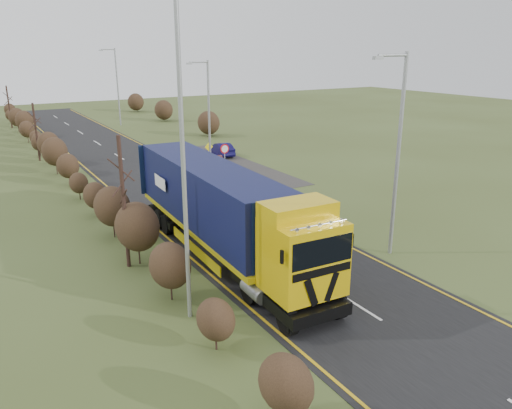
{
  "coord_description": "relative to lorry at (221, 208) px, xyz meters",
  "views": [
    {
      "loc": [
        -12.25,
        -17.0,
        9.59
      ],
      "look_at": [
        0.38,
        4.13,
        1.82
      ],
      "focal_mm": 35.0,
      "sensor_mm": 36.0,
      "label": 1
    }
  ],
  "objects": [
    {
      "name": "ground",
      "position": [
        2.36,
        -2.72,
        -2.49
      ],
      "size": [
        160.0,
        160.0,
        0.0
      ],
      "primitive_type": "plane",
      "color": "#3B451D",
      "rests_on": "ground"
    },
    {
      "name": "road",
      "position": [
        2.36,
        7.28,
        -2.48
      ],
      "size": [
        8.0,
        120.0,
        0.02
      ],
      "primitive_type": "cube",
      "color": "black",
      "rests_on": "ground"
    },
    {
      "name": "layby",
      "position": [
        8.86,
        17.28,
        -2.48
      ],
      "size": [
        6.0,
        18.0,
        0.02
      ],
      "primitive_type": "cube",
      "color": "#312E2B",
      "rests_on": "ground"
    },
    {
      "name": "lane_markings",
      "position": [
        2.36,
        6.98,
        -2.46
      ],
      "size": [
        7.52,
        116.0,
        0.01
      ],
      "color": "gold",
      "rests_on": "road"
    },
    {
      "name": "hedgerow",
      "position": [
        -3.64,
        5.18,
        -0.87
      ],
      "size": [
        2.24,
        102.04,
        6.05
      ],
      "color": "black",
      "rests_on": "ground"
    },
    {
      "name": "lorry",
      "position": [
        0.0,
        0.0,
        0.0
      ],
      "size": [
        3.14,
        15.84,
        4.39
      ],
      "rotation": [
        0.0,
        0.0,
        -0.04
      ],
      "color": "black",
      "rests_on": "ground"
    },
    {
      "name": "car_red_hatchback",
      "position": [
        7.71,
        16.08,
        -1.84
      ],
      "size": [
        2.89,
        4.15,
        1.31
      ],
      "primitive_type": "imported",
      "rotation": [
        0.0,
        0.0,
        2.76
      ],
      "color": "maroon",
      "rests_on": "ground"
    },
    {
      "name": "car_blue_sedan",
      "position": [
        10.69,
        20.89,
        -1.89
      ],
      "size": [
        1.65,
        3.77,
        1.21
      ],
      "primitive_type": "imported",
      "rotation": [
        0.0,
        0.0,
        3.04
      ],
      "color": "#0E0B3D",
      "rests_on": "ground"
    },
    {
      "name": "streetlight_near",
      "position": [
        7.15,
        -3.73,
        2.72
      ],
      "size": [
        2.0,
        0.19,
        9.43
      ],
      "color": "gray",
      "rests_on": "ground"
    },
    {
      "name": "streetlight_mid",
      "position": [
        7.34,
        16.62,
        2.26
      ],
      "size": [
        1.84,
        0.18,
        8.65
      ],
      "color": "gray",
      "rests_on": "ground"
    },
    {
      "name": "streetlight_far",
      "position": [
        8.03,
        44.56,
        2.76
      ],
      "size": [
        2.02,
        0.19,
        9.5
      ],
      "color": "gray",
      "rests_on": "ground"
    },
    {
      "name": "left_pole",
      "position": [
        -3.54,
        -4.29,
        3.14
      ],
      "size": [
        0.16,
        0.16,
        11.27
      ],
      "primitive_type": "cylinder",
      "color": "gray",
      "rests_on": "ground"
    },
    {
      "name": "speed_sign",
      "position": [
        7.16,
        13.47,
        -0.63
      ],
      "size": [
        0.72,
        0.1,
        2.62
      ],
      "color": "gray",
      "rests_on": "ground"
    },
    {
      "name": "warning_board",
      "position": [
        7.99,
        17.99,
        -1.3
      ],
      "size": [
        0.75,
        0.11,
        1.96
      ],
      "color": "gray",
      "rests_on": "ground"
    }
  ]
}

